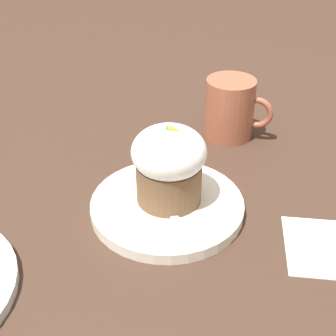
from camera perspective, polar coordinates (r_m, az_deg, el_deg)
name	(u,v)px	position (r m, az deg, el deg)	size (l,w,h in m)	color
ground_plane	(167,210)	(0.63, -0.10, -5.18)	(4.00, 4.00, 0.00)	#3D281E
dessert_plate	(167,206)	(0.62, -0.10, -4.63)	(0.20, 0.20, 0.02)	white
carrot_cake	(168,164)	(0.59, 0.00, 0.53)	(0.10, 0.10, 0.11)	brown
spoon	(169,206)	(0.61, 0.17, -4.70)	(0.08, 0.10, 0.01)	silver
coffee_cup	(231,109)	(0.78, 7.63, 7.19)	(0.11, 0.08, 0.10)	#9E563D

